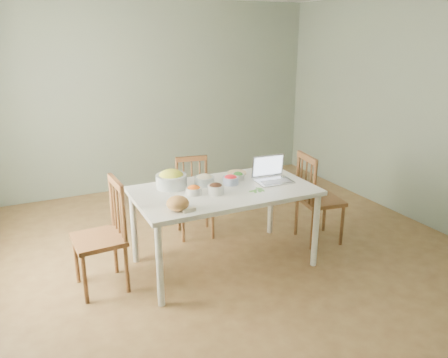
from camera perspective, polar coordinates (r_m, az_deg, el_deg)
name	(u,v)px	position (r m, az deg, el deg)	size (l,w,h in m)	color
floor	(228,253)	(4.73, 0.52, -9.64)	(5.00, 5.00, 0.00)	brown
wall_back	(153,97)	(6.57, -9.22, 10.55)	(5.00, 0.00, 2.70)	slate
wall_right	(414,110)	(5.80, 23.60, 8.22)	(0.00, 5.00, 2.70)	slate
dining_table	(224,227)	(4.36, 0.00, -6.29)	(1.72, 0.97, 0.81)	white
chair_far	(195,198)	(4.98, -3.83, -2.52)	(0.40, 0.38, 0.90)	#482312
chair_left	(98,237)	(4.08, -16.11, -7.27)	(0.45, 0.43, 1.02)	#482312
chair_right	(320,198)	(4.94, 12.47, -2.42)	(0.45, 0.43, 1.01)	#482312
bread_boule	(178,203)	(3.71, -6.07, -3.18)	(0.19, 0.19, 0.13)	#BF7F4C
butter_stick	(189,210)	(3.68, -4.55, -4.08)	(0.11, 0.03, 0.03)	beige
bowl_squash	(171,179)	(4.25, -6.91, 0.02)	(0.30, 0.30, 0.17)	gold
bowl_carrot	(194,190)	(4.06, -3.96, -1.44)	(0.15, 0.15, 0.08)	#D46500
bowl_onion	(204,180)	(4.31, -2.59, -0.10)	(0.20, 0.20, 0.11)	beige
bowl_mushroom	(216,188)	(4.07, -1.08, -1.25)	(0.15, 0.15, 0.10)	black
bowl_redpep	(231,180)	(4.33, 0.87, -0.08)	(0.16, 0.16, 0.09)	#E6000D
bowl_broccoli	(238,176)	(4.46, 1.84, 0.40)	(0.13, 0.13, 0.08)	#0D520F
flatbread	(237,173)	(4.66, 1.69, 0.81)	(0.20, 0.20, 0.02)	tan
basil_bunch	(256,190)	(4.17, 4.20, -1.41)	(0.18, 0.18, 0.02)	#3E812E
laptop	(274,170)	(4.39, 6.61, 1.16)	(0.36, 0.28, 0.25)	silver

